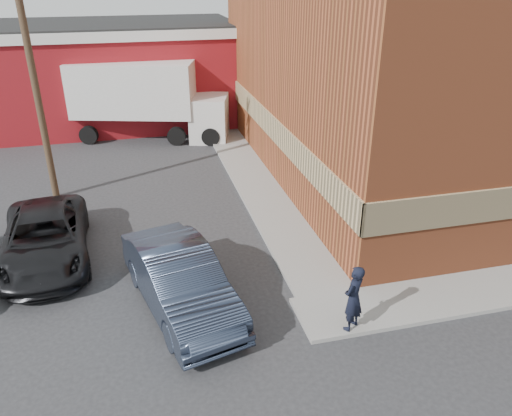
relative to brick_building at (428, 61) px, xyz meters
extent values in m
plane|color=#28282B|center=(-8.50, -9.00, -4.68)|extent=(90.00, 90.00, 0.00)
cube|color=#9C4828|center=(0.00, 0.00, -0.18)|extent=(14.00, 18.00, 9.00)
cube|color=tan|center=(-7.04, 0.00, -2.38)|extent=(0.08, 18.16, 1.00)
cube|color=gray|center=(-7.90, 0.00, -4.62)|extent=(1.80, 18.00, 0.12)
cube|color=maroon|center=(-14.50, 11.00, -2.18)|extent=(16.00, 8.00, 5.00)
cube|color=silver|center=(-14.50, 11.00, 0.57)|extent=(16.30, 8.30, 0.50)
cube|color=black|center=(-14.50, 11.00, 0.87)|extent=(16.00, 8.00, 0.10)
cylinder|color=#4A3825|center=(-16.00, 0.00, -0.18)|extent=(0.26, 0.26, 9.00)
imported|color=black|center=(-7.86, -10.55, -3.67)|extent=(0.78, 0.73, 1.80)
imported|color=#293245|center=(-11.89, -8.50, -3.82)|extent=(3.02, 5.51, 1.72)
imported|color=black|center=(-15.71, -5.01, -3.92)|extent=(2.90, 5.65, 1.52)
cube|color=silver|center=(-12.50, 7.00, -2.01)|extent=(6.73, 4.17, 2.72)
cube|color=#1E733A|center=(-12.85, 5.79, -2.43)|extent=(5.83, 1.72, 0.84)
cube|color=silver|center=(-8.58, 5.86, -3.53)|extent=(2.45, 2.74, 2.30)
cylinder|color=black|center=(-15.00, 6.65, -4.21)|extent=(0.99, 0.57, 0.94)
cylinder|color=black|center=(-14.41, 8.65, -4.21)|extent=(0.99, 0.57, 0.94)
cylinder|color=black|center=(-10.58, 5.35, -4.21)|extent=(0.99, 0.57, 0.94)
cylinder|color=black|center=(-9.99, 7.36, -4.21)|extent=(0.99, 0.57, 0.94)
cylinder|color=black|center=(-8.87, 4.86, -4.21)|extent=(0.99, 0.57, 0.94)
cylinder|color=black|center=(-8.29, 6.86, -4.21)|extent=(0.99, 0.57, 0.94)
camera|label=1|loc=(-12.64, -19.72, 3.68)|focal=35.00mm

